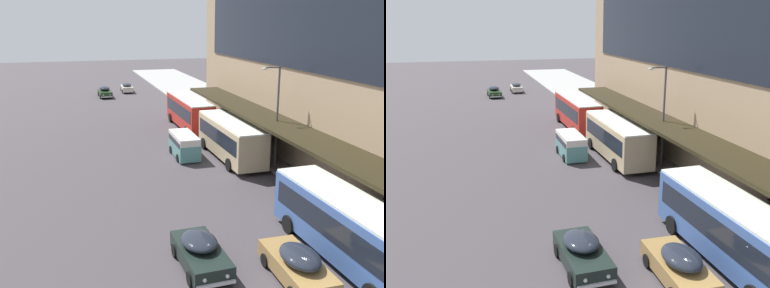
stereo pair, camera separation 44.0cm
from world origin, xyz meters
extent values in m
cube|color=red|center=(3.71, 32.58, 1.77)|extent=(2.53, 10.17, 2.84)
cube|color=black|center=(3.71, 32.58, 2.11)|extent=(2.56, 9.36, 1.25)
cube|color=silver|center=(3.71, 32.58, 3.24)|extent=(2.43, 10.17, 0.12)
cube|color=black|center=(3.66, 37.69, 2.94)|extent=(1.21, 0.07, 0.36)
cylinder|color=black|center=(2.46, 36.01, 0.50)|extent=(0.26, 1.00, 1.00)
cylinder|color=black|center=(4.89, 36.04, 0.50)|extent=(0.26, 1.00, 1.00)
cylinder|color=black|center=(2.53, 29.42, 0.50)|extent=(0.26, 1.00, 1.00)
cylinder|color=black|center=(4.95, 29.44, 0.50)|extent=(0.26, 1.00, 1.00)
cube|color=#3D5E9F|center=(3.85, 4.93, 1.67)|extent=(2.82, 10.16, 2.65)
cube|color=black|center=(3.85, 4.93, 1.99)|extent=(2.84, 9.36, 1.17)
cube|color=silver|center=(3.85, 4.93, 3.05)|extent=(2.72, 10.16, 0.12)
cube|color=black|center=(3.70, 10.01, 2.75)|extent=(1.26, 0.10, 0.36)
cylinder|color=black|center=(2.48, 8.32, 0.50)|extent=(0.28, 1.01, 1.00)
cylinder|color=black|center=(5.01, 8.39, 0.50)|extent=(0.28, 1.01, 1.00)
cube|color=tan|center=(4.17, 21.53, 1.73)|extent=(2.59, 9.56, 2.75)
cube|color=black|center=(4.17, 21.53, 2.06)|extent=(2.62, 8.80, 1.21)
cube|color=silver|center=(4.17, 21.53, 3.15)|extent=(2.49, 9.56, 0.12)
cube|color=black|center=(4.13, 26.34, 2.85)|extent=(1.26, 0.07, 0.36)
cylinder|color=black|center=(2.89, 24.76, 0.50)|extent=(0.26, 1.00, 1.00)
cylinder|color=black|center=(5.40, 24.78, 0.50)|extent=(0.26, 1.00, 1.00)
cylinder|color=black|center=(2.94, 18.56, 0.50)|extent=(0.26, 1.00, 1.00)
cylinder|color=black|center=(5.45, 18.58, 0.50)|extent=(0.26, 1.00, 1.00)
cube|color=black|center=(-3.05, 6.42, 0.61)|extent=(1.97, 4.08, 0.77)
ellipsoid|color=#1E232D|center=(-3.06, 6.62, 1.25)|extent=(1.69, 2.26, 0.55)
cube|color=silver|center=(-2.99, 4.36, 0.37)|extent=(1.76, 0.17, 0.14)
cube|color=silver|center=(-3.11, 8.48, 0.37)|extent=(1.76, 0.17, 0.14)
sphere|color=silver|center=(-2.48, 4.40, 0.66)|extent=(0.18, 0.18, 0.18)
sphere|color=silver|center=(-3.50, 4.37, 0.66)|extent=(0.18, 0.18, 0.18)
cylinder|color=black|center=(-2.09, 5.20, 0.32)|extent=(0.16, 0.64, 0.64)
cylinder|color=black|center=(-3.94, 5.15, 0.32)|extent=(0.16, 0.64, 0.64)
cylinder|color=black|center=(-2.17, 7.70, 0.32)|extent=(0.16, 0.64, 0.64)
cylinder|color=black|center=(-4.01, 7.64, 0.32)|extent=(0.16, 0.64, 0.64)
cube|color=#1F371C|center=(-3.24, 55.26, 0.60)|extent=(1.90, 4.56, 0.77)
ellipsoid|color=#1E232D|center=(-3.24, 55.49, 1.28)|extent=(1.62, 2.53, 0.64)
cube|color=silver|center=(-3.16, 52.96, 0.37)|extent=(1.67, 0.17, 0.14)
cube|color=silver|center=(-3.31, 57.57, 0.37)|extent=(1.67, 0.17, 0.14)
sphere|color=silver|center=(-2.68, 53.00, 0.65)|extent=(0.18, 0.18, 0.18)
sphere|color=silver|center=(-3.65, 52.97, 0.65)|extent=(0.18, 0.18, 0.18)
cylinder|color=black|center=(-2.31, 53.89, 0.32)|extent=(0.16, 0.64, 0.64)
cylinder|color=black|center=(-4.07, 53.84, 0.32)|extent=(0.16, 0.64, 0.64)
cylinder|color=black|center=(-2.40, 56.69, 0.32)|extent=(0.16, 0.64, 0.64)
cylinder|color=black|center=(-4.16, 56.63, 0.32)|extent=(0.16, 0.64, 0.64)
cube|color=beige|center=(0.60, 59.06, 0.61)|extent=(1.73, 4.10, 0.77)
ellipsoid|color=#1E232D|center=(0.59, 58.86, 1.22)|extent=(1.49, 2.27, 0.51)
cube|color=silver|center=(0.65, 61.14, 0.37)|extent=(1.56, 0.16, 0.14)
cube|color=silver|center=(0.55, 56.98, 0.37)|extent=(1.56, 0.16, 0.14)
sphere|color=silver|center=(0.19, 61.12, 0.66)|extent=(0.18, 0.18, 0.18)
sphere|color=silver|center=(1.09, 61.10, 0.66)|extent=(0.18, 0.18, 0.18)
cylinder|color=black|center=(-0.19, 60.34, 0.32)|extent=(0.16, 0.64, 0.64)
cylinder|color=black|center=(1.44, 60.30, 0.32)|extent=(0.16, 0.64, 0.64)
cylinder|color=black|center=(-0.25, 57.82, 0.32)|extent=(0.16, 0.64, 0.64)
cylinder|color=black|center=(1.39, 57.78, 0.32)|extent=(0.16, 0.64, 0.64)
cube|color=olive|center=(0.70, 4.28, 0.60)|extent=(1.87, 4.31, 0.77)
ellipsoid|color=#1E232D|center=(0.70, 4.06, 1.27)|extent=(1.62, 2.38, 0.63)
cube|color=silver|center=(0.74, 6.47, 0.37)|extent=(1.72, 0.14, 0.14)
sphere|color=silver|center=(0.24, 6.45, 0.65)|extent=(0.18, 0.18, 0.18)
sphere|color=silver|center=(1.23, 6.44, 0.65)|extent=(0.18, 0.18, 0.18)
cylinder|color=black|center=(-0.18, 5.62, 0.32)|extent=(0.15, 0.64, 0.64)
cylinder|color=black|center=(1.63, 5.60, 0.32)|extent=(0.15, 0.64, 0.64)
cylinder|color=black|center=(1.59, 2.94, 0.32)|extent=(0.15, 0.64, 0.64)
cube|color=teal|center=(0.61, 23.03, 0.76)|extent=(1.77, 4.31, 1.29)
cube|color=silver|center=(0.61, 23.03, 1.55)|extent=(1.74, 4.22, 0.83)
cube|color=black|center=(0.61, 23.03, 1.45)|extent=(1.81, 3.88, 0.41)
ellipsoid|color=teal|center=(0.62, 25.13, 0.90)|extent=(1.61, 0.61, 1.11)
cylinder|color=black|center=(-0.26, 24.28, 0.32)|extent=(0.16, 0.64, 0.64)
cylinder|color=black|center=(1.49, 24.27, 0.32)|extent=(0.16, 0.64, 0.64)
cylinder|color=black|center=(-0.28, 21.79, 0.32)|extent=(0.16, 0.64, 0.64)
cylinder|color=black|center=(1.47, 21.78, 0.32)|extent=(0.16, 0.64, 0.64)
cylinder|color=black|center=(7.61, 7.13, 0.57)|extent=(0.16, 0.16, 0.85)
cylinder|color=black|center=(7.45, 7.09, 0.57)|extent=(0.16, 0.16, 0.85)
cylinder|color=black|center=(7.28, 7.05, 1.39)|extent=(0.10, 0.10, 0.63)
cylinder|color=#4C4C51|center=(6.58, 18.15, 4.03)|extent=(0.16, 0.16, 7.76)
cylinder|color=#4C4C51|center=(5.98, 18.15, 7.81)|extent=(1.20, 0.10, 0.10)
ellipsoid|color=silver|center=(5.38, 18.15, 7.73)|extent=(0.44, 0.28, 0.20)
cylinder|color=red|center=(6.60, 11.72, 0.43)|extent=(0.20, 0.20, 0.55)
sphere|color=red|center=(6.60, 11.72, 0.76)|extent=(0.18, 0.18, 0.18)
cylinder|color=red|center=(6.60, 11.87, 0.45)|extent=(0.08, 0.10, 0.08)
cylinder|color=red|center=(6.60, 11.57, 0.45)|extent=(0.08, 0.10, 0.08)
camera|label=1|loc=(-8.28, -10.37, 10.99)|focal=40.00mm
camera|label=2|loc=(-7.85, -10.49, 10.99)|focal=40.00mm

